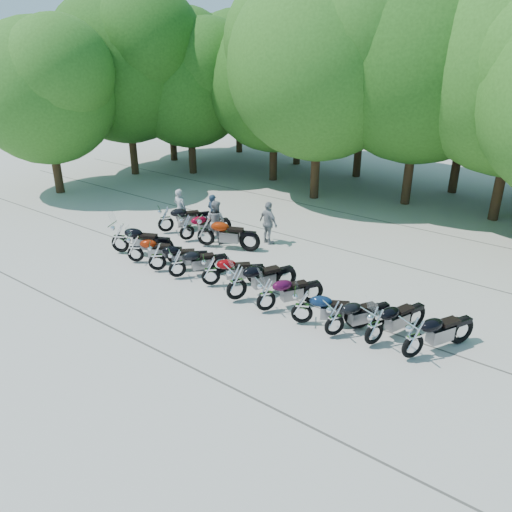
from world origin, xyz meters
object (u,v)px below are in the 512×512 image
Objects in this scene: motorcycle_0 at (120,237)px; motorcycle_4 at (211,270)px; motorcycle_7 at (302,306)px; motorcycle_8 at (335,318)px; motorcycle_10 at (414,337)px; motorcycle_1 at (135,248)px; motorcycle_6 at (266,294)px; motorcycle_11 at (165,218)px; rider_0 at (180,209)px; rider_3 at (213,213)px; rider_1 at (216,221)px; motorcycle_12 at (187,227)px; rider_2 at (268,223)px; motorcycle_13 at (206,230)px; motorcycle_5 at (236,281)px; motorcycle_3 at (177,263)px; motorcycle_2 at (157,256)px; motorcycle_9 at (375,325)px.

motorcycle_4 is (4.54, 0.01, -0.08)m from motorcycle_0.
motorcycle_7 is 1.05m from motorcycle_8.
motorcycle_0 is 11.34m from motorcycle_10.
motorcycle_6 is (5.86, -0.04, 0.02)m from motorcycle_1.
motorcycle_11 reaches higher than motorcycle_6.
rider_0 reaches higher than rider_3.
rider_3 is at bearing -46.65° from rider_1.
rider_0 reaches higher than motorcycle_12.
motorcycle_0 is at bearing 91.80° from motorcycle_12.
rider_2 is at bearing -67.50° from motorcycle_0.
motorcycle_12 is 3.28m from rider_2.
motorcycle_10 is 0.96× the size of motorcycle_13.
motorcycle_0 and motorcycle_5 have the same top height.
motorcycle_6 is 4.37m from motorcycle_10.
motorcycle_0 is 1.14× the size of motorcycle_8.
motorcycle_5 is 1.11× the size of motorcycle_12.
motorcycle_8 is at bearing -145.04° from motorcycle_3.
rider_3 is at bearing -28.88° from motorcycle_2.
motorcycle_11 is at bearing 9.31° from motorcycle_6.
motorcycle_6 reaches higher than motorcycle_7.
motorcycle_8 is at bearing -120.05° from motorcycle_7.
motorcycle_4 is at bearing 14.21° from motorcycle_5.
motorcycle_11 is at bearing 38.58° from rider_2.
motorcycle_13 is (-8.16, 2.43, 0.06)m from motorcycle_9.
motorcycle_10 reaches higher than motorcycle_12.
rider_2 reaches higher than motorcycle_4.
motorcycle_10 reaches higher than motorcycle_2.
motorcycle_1 is 8.13m from motorcycle_8.
motorcycle_2 is 6.95m from motorcycle_8.
rider_2 reaches higher than motorcycle_3.
rider_3 is (0.12, 1.48, 0.19)m from motorcycle_12.
motorcycle_2 is 1.32× the size of rider_3.
motorcycle_13 is at bearing -148.17° from motorcycle_11.
rider_2 is at bearing -40.18° from motorcycle_5.
motorcycle_9 is at bearing -133.95° from motorcycle_4.
motorcycle_4 is 5.77m from rider_0.
rider_3 is (-0.84, 0.80, -0.05)m from rider_1.
motorcycle_2 is (2.30, -0.26, -0.08)m from motorcycle_0.
motorcycle_4 is (2.25, 0.27, -0.00)m from motorcycle_2.
motorcycle_7 is 7.56m from motorcycle_12.
motorcycle_8 is 1.07m from motorcycle_9.
motorcycle_5 is at bearing -133.14° from motorcycle_2.
motorcycle_2 is 4.31m from rider_3.
motorcycle_4 is at bearing 56.66° from motorcycle_7.
motorcycle_8 reaches higher than motorcycle_3.
motorcycle_12 reaches higher than motorcycle_1.
motorcycle_0 is at bearing 115.93° from motorcycle_13.
motorcycle_3 is at bearing 179.62° from motorcycle_13.
motorcycle_9 is at bearing -129.42° from motorcycle_13.
rider_1 is at bearing 139.49° from rider_3.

